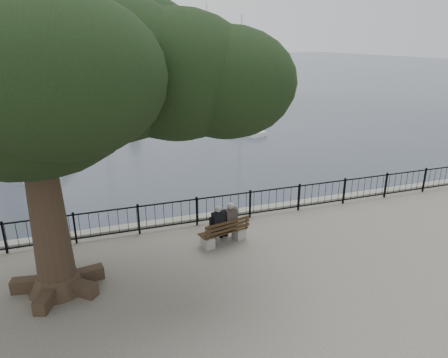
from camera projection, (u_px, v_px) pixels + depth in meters
name	position (u px, v px, depth m)	size (l,w,h in m)	color
harbor	(220.00, 228.00, 14.94)	(260.00, 260.00, 1.20)	slate
railing	(224.00, 207.00, 14.14)	(22.06, 0.06, 1.00)	black
bench	(224.00, 234.00, 12.70)	(1.69, 0.84, 0.86)	slate
person_left	(216.00, 226.00, 12.54)	(0.49, 0.73, 1.36)	black
person_right	(228.00, 222.00, 12.77)	(0.49, 0.73, 1.36)	black
tree	(64.00, 69.00, 8.98)	(10.31, 7.20, 8.41)	black
lion_monument	(129.00, 75.00, 56.80)	(6.35, 6.35, 9.27)	slate
sailboat_a	(57.00, 163.00, 23.43)	(3.19, 6.02, 10.91)	white
sailboat_b	(104.00, 128.00, 32.44)	(2.21, 5.80, 12.87)	white
sailboat_c	(239.00, 129.00, 32.27)	(3.20, 4.86, 9.04)	white
sailboat_d	(239.00, 113.00, 39.16)	(2.50, 4.82, 8.10)	white
sailboat_e	(19.00, 118.00, 36.39)	(2.17, 5.50, 11.83)	white
sailboat_f	(134.00, 109.00, 41.37)	(2.60, 5.14, 10.99)	white
sailboat_g	(207.00, 99.00, 48.52)	(4.03, 6.26, 11.19)	white
sailboat_h	(106.00, 101.00, 46.26)	(3.43, 5.38, 13.13)	white
sailboat_i	(34.00, 142.00, 28.04)	(3.02, 4.98, 11.01)	white
sailboat_j	(148.00, 96.00, 50.50)	(3.70, 6.01, 12.23)	white
far_shore	(220.00, 54.00, 89.82)	(30.00, 8.60, 9.18)	#5A5348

